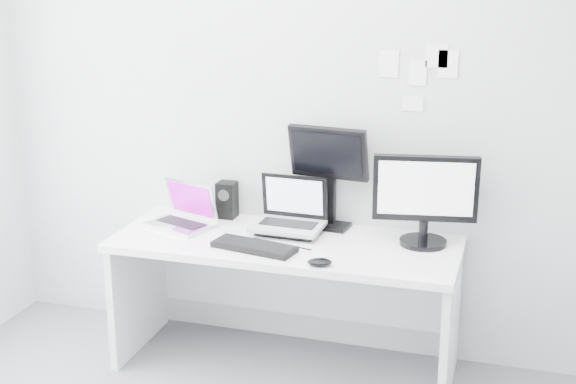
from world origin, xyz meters
name	(u,v)px	position (x,y,z in m)	size (l,w,h in m)	color
back_wall	(304,111)	(0.00, 1.60, 1.35)	(3.60, 3.60, 0.00)	silver
desk	(285,305)	(0.00, 1.25, 0.36)	(1.80, 0.70, 0.73)	white
macbook	(179,205)	(-0.61, 1.29, 0.86)	(0.34, 0.26, 0.26)	#B2B2B6
speaker	(227,200)	(-0.43, 1.52, 0.83)	(0.10, 0.10, 0.21)	black
dell_laptop	(288,206)	(-0.02, 1.35, 0.88)	(0.37, 0.29, 0.31)	#B4B7BB
rear_monitor	(329,176)	(0.16, 1.52, 1.02)	(0.43, 0.15, 0.58)	black
samsung_monitor	(425,199)	(0.69, 1.40, 0.97)	(0.53, 0.24, 0.48)	black
keyboard	(254,247)	(-0.11, 1.08, 0.74)	(0.43, 0.15, 0.03)	black
mouse	(320,262)	(0.26, 0.96, 0.75)	(0.12, 0.08, 0.04)	black
wall_note_0	(389,64)	(0.45, 1.59, 1.62)	(0.10, 0.00, 0.14)	white
wall_note_1	(418,73)	(0.60, 1.59, 1.58)	(0.09, 0.00, 0.13)	white
wall_note_2	(448,64)	(0.75, 1.59, 1.63)	(0.10, 0.00, 0.14)	white
wall_note_3	(412,104)	(0.58, 1.59, 1.42)	(0.11, 0.00, 0.08)	white
wall_note_4	(437,56)	(0.69, 1.59, 1.67)	(0.11, 0.00, 0.12)	white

